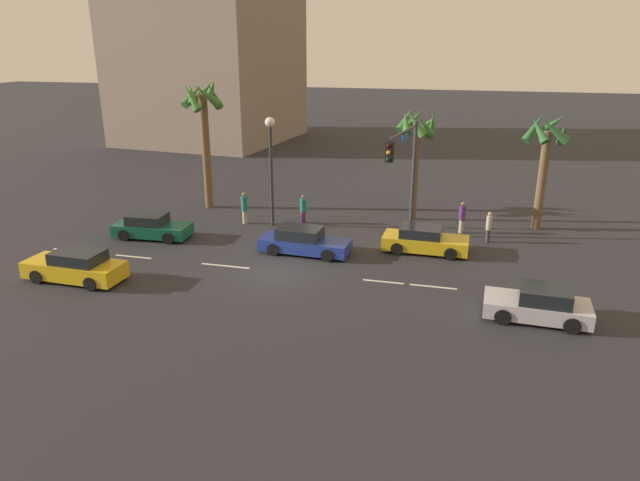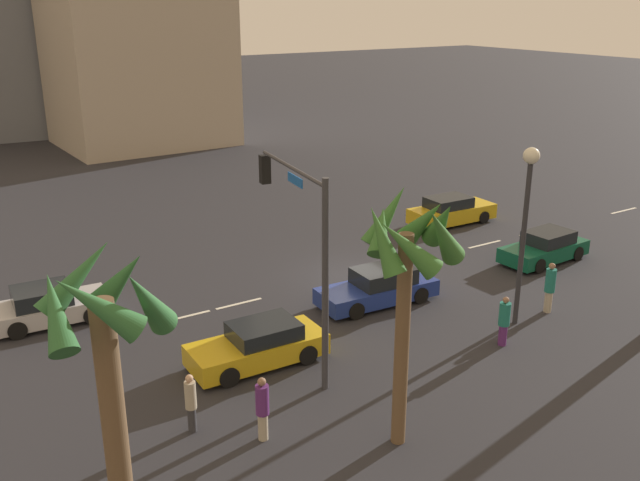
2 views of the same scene
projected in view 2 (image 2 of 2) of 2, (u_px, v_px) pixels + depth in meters
ground_plane at (352, 277)px, 29.21m from camera, size 220.00×220.00×0.00m
lane_stripe_0 at (624, 211)px, 38.24m from camera, size 2.11×0.14×0.01m
lane_stripe_1 at (537, 232)px, 34.80m from camera, size 2.38×0.14×0.01m
lane_stripe_2 at (485, 244)px, 33.02m from camera, size 2.03×0.14×0.01m
lane_stripe_3 at (400, 265)px, 30.49m from camera, size 2.50×0.14×0.01m
lane_stripe_4 at (239, 304)px, 26.60m from camera, size 1.89×0.14×0.01m
lane_stripe_5 at (183, 317)px, 25.48m from camera, size 2.09×0.14×0.01m
car_0 at (379, 287)px, 26.51m from camera, size 4.71×2.00×1.37m
car_1 at (48, 306)px, 24.91m from camera, size 4.08×2.07×1.37m
car_2 at (545, 248)px, 30.76m from camera, size 4.29×2.00×1.34m
car_3 at (259, 345)px, 22.10m from camera, size 4.38×1.95×1.33m
car_4 at (451, 211)px, 35.88m from camera, size 4.64×1.93×1.43m
traffic_signal at (302, 232)px, 20.95m from camera, size 0.99×5.23×6.42m
streetlamp at (527, 204)px, 23.59m from camera, size 0.56×0.56×6.35m
pedestrian_0 at (191, 402)px, 18.49m from camera, size 0.43×0.43×1.70m
pedestrian_1 at (550, 286)px, 25.61m from camera, size 0.44×0.44×1.92m
pedestrian_2 at (262, 407)px, 18.14m from camera, size 0.44×0.44×1.82m
pedestrian_3 at (504, 320)px, 23.17m from camera, size 0.49×0.49×1.73m
palm_tree_0 at (106, 343)px, 13.31m from camera, size 2.58×2.78×6.68m
palm_tree_2 at (409, 252)px, 16.58m from camera, size 2.62×2.59×6.78m
building_0 at (11, 41)px, 60.41m from camera, size 18.27×16.16×15.01m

